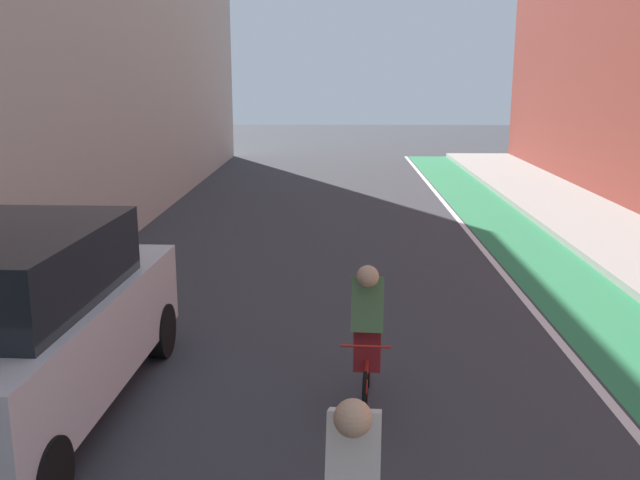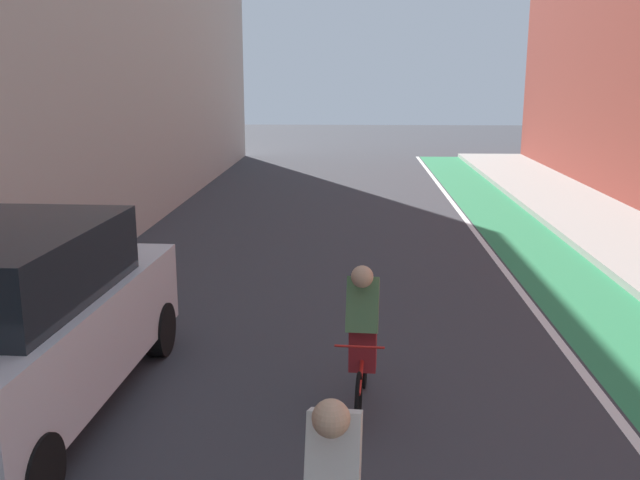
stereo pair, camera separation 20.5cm
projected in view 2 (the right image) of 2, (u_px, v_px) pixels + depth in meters
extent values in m
plane|color=#38383D|center=(356.00, 299.00, 10.97)|extent=(77.26, 77.26, 0.00)
cube|color=#2D8451|center=(553.00, 268.00, 12.76)|extent=(1.60, 35.12, 0.00)
cube|color=white|center=(502.00, 267.00, 12.80)|extent=(0.12, 35.12, 0.00)
cube|color=silver|center=(29.00, 339.00, 7.11)|extent=(1.93, 4.43, 0.95)
cube|color=black|center=(10.00, 268.00, 6.71)|extent=(1.65, 2.67, 0.75)
cylinder|color=black|center=(33.00, 326.00, 8.86)|extent=(0.24, 0.67, 0.66)
cylinder|color=black|center=(160.00, 329.00, 8.74)|extent=(0.24, 0.67, 0.66)
cylinder|color=black|center=(35.00, 475.00, 5.56)|extent=(0.24, 0.67, 0.66)
cube|color=beige|center=(334.00, 459.00, 4.20)|extent=(0.35, 0.42, 0.60)
sphere|color=tan|center=(331.00, 418.00, 3.97)|extent=(0.22, 0.22, 0.22)
cube|color=beige|center=(336.00, 445.00, 4.32)|extent=(0.28, 0.29, 0.39)
torus|color=black|center=(358.00, 403.00, 6.83)|extent=(0.09, 0.61, 0.61)
torus|color=black|center=(365.00, 361.00, 7.84)|extent=(0.09, 0.61, 0.61)
cylinder|color=red|center=(362.00, 361.00, 7.28)|extent=(0.11, 0.96, 0.33)
cylinder|color=red|center=(363.00, 347.00, 7.44)|extent=(0.04, 0.12, 0.55)
cylinder|color=red|center=(360.00, 347.00, 6.78)|extent=(0.48, 0.06, 0.02)
cube|color=maroon|center=(363.00, 343.00, 7.35)|extent=(0.30, 0.26, 0.56)
cube|color=#4C7247|center=(363.00, 305.00, 7.12)|extent=(0.35, 0.42, 0.60)
sphere|color=tan|center=(362.00, 277.00, 6.89)|extent=(0.22, 0.22, 0.22)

